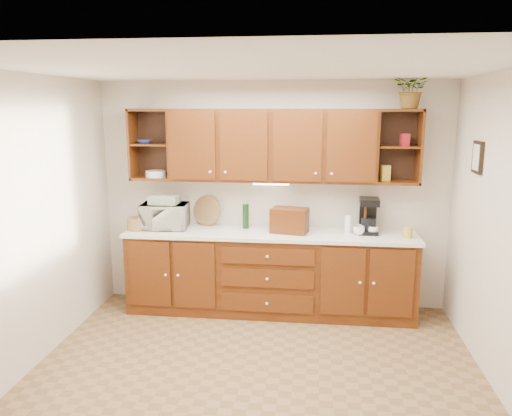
% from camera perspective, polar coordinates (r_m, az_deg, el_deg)
% --- Properties ---
extents(floor, '(4.00, 4.00, 0.00)m').
position_cam_1_polar(floor, '(4.59, -0.16, -18.74)').
color(floor, brown).
rests_on(floor, ground).
extents(ceiling, '(4.00, 4.00, 0.00)m').
position_cam_1_polar(ceiling, '(3.97, -0.18, 15.69)').
color(ceiling, white).
rests_on(ceiling, back_wall).
extents(back_wall, '(4.00, 0.00, 4.00)m').
position_cam_1_polar(back_wall, '(5.79, 1.90, 1.45)').
color(back_wall, beige).
rests_on(back_wall, floor).
extents(left_wall, '(0.00, 3.50, 3.50)m').
position_cam_1_polar(left_wall, '(4.76, -24.86, -1.84)').
color(left_wall, beige).
rests_on(left_wall, floor).
extents(right_wall, '(0.00, 3.50, 3.50)m').
position_cam_1_polar(right_wall, '(4.34, 27.11, -3.25)').
color(right_wall, beige).
rests_on(right_wall, floor).
extents(base_cabinets, '(3.20, 0.60, 0.90)m').
position_cam_1_polar(base_cabinets, '(5.72, 1.59, -7.50)').
color(base_cabinets, '#371806').
rests_on(base_cabinets, floor).
extents(countertop, '(3.24, 0.64, 0.04)m').
position_cam_1_polar(countertop, '(5.57, 1.61, -2.95)').
color(countertop, silver).
rests_on(countertop, base_cabinets).
extents(upper_cabinets, '(3.20, 0.33, 0.80)m').
position_cam_1_polar(upper_cabinets, '(5.56, 1.90, 7.19)').
color(upper_cabinets, '#371806').
rests_on(upper_cabinets, back_wall).
extents(undercabinet_light, '(0.40, 0.05, 0.02)m').
position_cam_1_polar(undercabinet_light, '(5.55, 1.73, 2.79)').
color(undercabinet_light, white).
rests_on(undercabinet_light, upper_cabinets).
extents(framed_picture, '(0.03, 0.24, 0.30)m').
position_cam_1_polar(framed_picture, '(5.08, 24.00, 5.32)').
color(framed_picture, black).
rests_on(framed_picture, right_wall).
extents(wicker_basket, '(0.26, 0.26, 0.14)m').
position_cam_1_polar(wicker_basket, '(5.81, -13.45, -1.75)').
color(wicker_basket, olive).
rests_on(wicker_basket, countertop).
extents(microwave, '(0.54, 0.38, 0.29)m').
position_cam_1_polar(microwave, '(5.79, -10.38, -0.91)').
color(microwave, beige).
rests_on(microwave, countertop).
extents(towel_stack, '(0.32, 0.23, 0.09)m').
position_cam_1_polar(towel_stack, '(5.76, -10.45, 0.95)').
color(towel_stack, '#D1B862').
rests_on(towel_stack, microwave).
extents(wine_bottle, '(0.07, 0.07, 0.28)m').
position_cam_1_polar(wine_bottle, '(5.70, -1.18, -0.95)').
color(wine_bottle, black).
rests_on(wine_bottle, countertop).
extents(woven_tray, '(0.37, 0.20, 0.35)m').
position_cam_1_polar(woven_tray, '(5.92, -5.62, -1.86)').
color(woven_tray, olive).
rests_on(woven_tray, countertop).
extents(bread_box, '(0.44, 0.32, 0.27)m').
position_cam_1_polar(bread_box, '(5.52, 3.86, -1.43)').
color(bread_box, '#371806').
rests_on(bread_box, countertop).
extents(mug_tree, '(0.30, 0.30, 0.33)m').
position_cam_1_polar(mug_tree, '(5.61, 12.29, -2.38)').
color(mug_tree, '#371806').
rests_on(mug_tree, countertop).
extents(canister_red, '(0.12, 0.12, 0.14)m').
position_cam_1_polar(canister_red, '(5.57, 3.94, -2.00)').
color(canister_red, maroon).
rests_on(canister_red, countertop).
extents(canister_white, '(0.08, 0.08, 0.20)m').
position_cam_1_polar(canister_white, '(5.59, 10.48, -1.83)').
color(canister_white, white).
rests_on(canister_white, countertop).
extents(canister_yellow, '(0.11, 0.11, 0.12)m').
position_cam_1_polar(canister_yellow, '(5.54, 16.98, -2.69)').
color(canister_yellow, gold).
rests_on(canister_yellow, countertop).
extents(coffee_maker, '(0.22, 0.28, 0.39)m').
position_cam_1_polar(coffee_maker, '(5.64, 12.74, -0.90)').
color(coffee_maker, black).
rests_on(coffee_maker, countertop).
extents(bowl_stack, '(0.18, 0.18, 0.04)m').
position_cam_1_polar(bowl_stack, '(5.85, -12.60, 7.40)').
color(bowl_stack, navy).
rests_on(bowl_stack, upper_cabinets).
extents(plate_stack, '(0.31, 0.31, 0.07)m').
position_cam_1_polar(plate_stack, '(5.85, -11.38, 3.86)').
color(plate_stack, white).
rests_on(plate_stack, upper_cabinets).
extents(pantry_box_yellow, '(0.11, 0.09, 0.17)m').
position_cam_1_polar(pantry_box_yellow, '(5.61, 14.57, 3.90)').
color(pantry_box_yellow, gold).
rests_on(pantry_box_yellow, upper_cabinets).
extents(pantry_box_red, '(0.10, 0.09, 0.13)m').
position_cam_1_polar(pantry_box_red, '(5.58, 16.65, 7.48)').
color(pantry_box_red, maroon).
rests_on(pantry_box_red, upper_cabinets).
extents(potted_plant, '(0.45, 0.42, 0.40)m').
position_cam_1_polar(potted_plant, '(5.56, 17.44, 12.83)').
color(potted_plant, '#999999').
rests_on(potted_plant, upper_cabinets).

